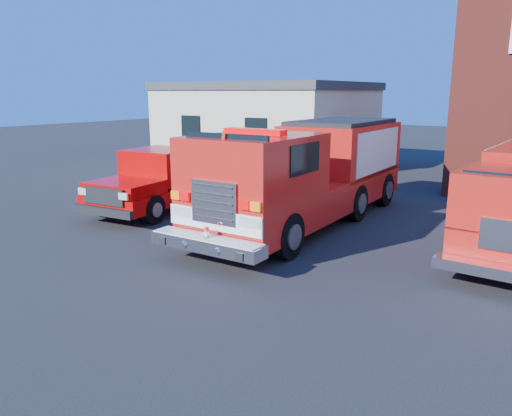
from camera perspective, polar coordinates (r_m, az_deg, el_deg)
The scene contains 4 objects.
ground at distance 12.55m, azimuth 3.11°, elevation -4.76°, with size 100.00×100.00×0.00m, color black.
side_building at distance 27.79m, azimuth 1.30°, elevation 9.72°, with size 10.20×8.20×4.35m.
fire_engine at distance 14.85m, azimuth 6.07°, elevation 4.13°, with size 2.97×9.77×2.99m.
pickup_truck at distance 17.18m, azimuth -10.07°, elevation 3.22°, with size 2.88×6.37×2.02m.
Camera 1 is at (6.19, -10.21, 3.85)m, focal length 35.00 mm.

